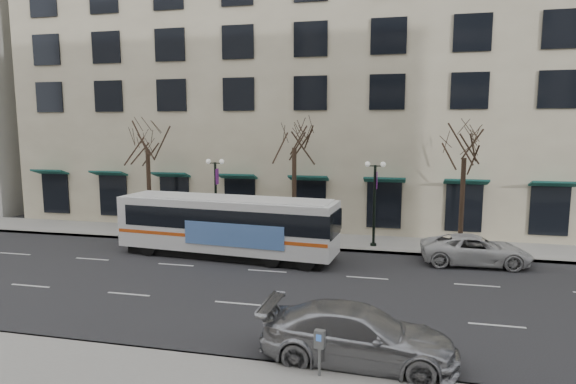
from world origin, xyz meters
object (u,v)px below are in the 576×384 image
(tree_far_left, at_px, (147,135))
(tree_far_mid, at_px, (294,132))
(tree_far_right, at_px, (465,141))
(lamp_post_left, at_px, (216,194))
(silver_car, at_px, (358,335))
(lamp_post_right, at_px, (375,200))
(white_pickup, at_px, (475,250))
(city_bus, at_px, (228,225))
(pay_station, at_px, (320,343))

(tree_far_left, relative_size, tree_far_mid, 0.98)
(tree_far_right, height_order, lamp_post_left, tree_far_right)
(lamp_post_left, relative_size, silver_car, 0.86)
(lamp_post_right, bearing_deg, tree_far_right, 6.85)
(lamp_post_right, bearing_deg, lamp_post_left, 180.00)
(tree_far_left, height_order, tree_far_mid, tree_far_mid)
(lamp_post_left, bearing_deg, lamp_post_right, 0.00)
(lamp_post_left, relative_size, white_pickup, 0.93)
(tree_far_mid, height_order, city_bus, tree_far_mid)
(lamp_post_left, bearing_deg, pay_station, -59.62)
(lamp_post_left, bearing_deg, white_pickup, -8.31)
(tree_far_left, height_order, lamp_post_left, tree_far_left)
(lamp_post_right, xyz_separation_m, city_bus, (-7.85, -3.77, -1.10))
(silver_car, height_order, white_pickup, silver_car)
(lamp_post_left, relative_size, lamp_post_right, 1.00)
(silver_car, height_order, pay_station, silver_car)
(tree_far_left, distance_m, pay_station, 22.39)
(tree_far_right, xyz_separation_m, pay_station, (-5.76, -16.35, -5.28))
(lamp_post_left, distance_m, silver_car, 17.78)
(tree_far_right, distance_m, city_bus, 14.32)
(tree_far_left, bearing_deg, lamp_post_left, -6.83)
(lamp_post_left, bearing_deg, city_bus, -60.27)
(tree_far_right, relative_size, lamp_post_left, 1.55)
(city_bus, bearing_deg, lamp_post_right, 31.03)
(tree_far_mid, bearing_deg, tree_far_right, -0.00)
(tree_far_mid, xyz_separation_m, pay_station, (4.24, -16.35, -5.77))
(tree_far_mid, relative_size, white_pickup, 1.53)
(lamp_post_right, distance_m, city_bus, 8.78)
(tree_far_left, bearing_deg, tree_far_mid, 0.00)
(lamp_post_left, bearing_deg, tree_far_right, 2.29)
(tree_far_left, distance_m, white_pickup, 21.46)
(tree_far_right, relative_size, lamp_post_right, 1.55)
(silver_car, relative_size, pay_station, 4.42)
(tree_far_left, height_order, silver_car, tree_far_left)
(lamp_post_right, distance_m, silver_car, 14.55)
(tree_far_mid, relative_size, pay_station, 6.26)
(lamp_post_left, distance_m, city_bus, 4.48)
(white_pickup, bearing_deg, lamp_post_right, 64.48)
(white_pickup, height_order, pay_station, white_pickup)
(white_pickup, bearing_deg, lamp_post_left, 78.74)
(tree_far_left, xyz_separation_m, lamp_post_right, (15.01, -0.60, -3.75))
(tree_far_left, relative_size, lamp_post_left, 1.60)
(lamp_post_left, bearing_deg, silver_car, -54.65)
(lamp_post_left, xyz_separation_m, city_bus, (2.15, -3.77, -1.10))
(lamp_post_left, height_order, pay_station, lamp_post_left)
(tree_far_mid, xyz_separation_m, tree_far_right, (10.00, -0.00, -0.48))
(tree_far_left, bearing_deg, pay_station, -48.95)
(tree_far_mid, xyz_separation_m, lamp_post_left, (-4.99, -0.60, -3.96))
(tree_far_right, distance_m, white_pickup, 6.34)
(pay_station, bearing_deg, tree_far_left, 139.89)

